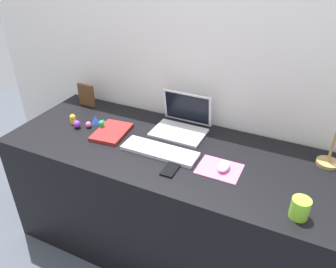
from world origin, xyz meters
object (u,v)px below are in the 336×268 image
at_px(cell_phone, 171,169).
at_px(desk_lamp, 336,137).
at_px(toy_figurine_yellow, 73,118).
at_px(mouse, 224,166).
at_px(notebook_pad, 112,132).
at_px(toy_figurine_blue, 96,120).
at_px(toy_figurine_cyan, 104,122).
at_px(keyboard, 160,151).
at_px(toy_figurine_purple, 77,124).
at_px(toy_figurine_pink, 89,124).
at_px(toy_figurine_green, 102,125).
at_px(coffee_mug, 300,208).
at_px(laptop, 183,121).
at_px(picture_frame, 86,95).

height_order(cell_phone, desk_lamp, desk_lamp).
bearing_deg(toy_figurine_yellow, mouse, -3.46).
relative_size(notebook_pad, toy_figurine_blue, 4.41).
height_order(desk_lamp, toy_figurine_cyan, desk_lamp).
bearing_deg(cell_phone, toy_figurine_blue, 159.21).
bearing_deg(keyboard, toy_figurine_purple, 177.55).
distance_m(toy_figurine_pink, toy_figurine_yellow, 0.11).
height_order(keyboard, toy_figurine_blue, toy_figurine_blue).
bearing_deg(notebook_pad, toy_figurine_yellow, 173.60).
height_order(notebook_pad, toy_figurine_green, toy_figurine_green).
xyz_separation_m(coffee_mug, toy_figurine_purple, (-1.28, 0.19, -0.02)).
xyz_separation_m(mouse, desk_lamp, (0.46, 0.23, 0.16)).
relative_size(desk_lamp, notebook_pad, 1.62).
xyz_separation_m(cell_phone, toy_figurine_pink, (-0.62, 0.17, 0.01)).
distance_m(keyboard, toy_figurine_blue, 0.51).
height_order(keyboard, toy_figurine_cyan, toy_figurine_cyan).
distance_m(toy_figurine_blue, toy_figurine_cyan, 0.06).
height_order(mouse, coffee_mug, coffee_mug).
xyz_separation_m(mouse, coffee_mug, (0.37, -0.17, 0.02)).
bearing_deg(toy_figurine_green, mouse, -5.11).
bearing_deg(coffee_mug, cell_phone, 174.26).
height_order(desk_lamp, toy_figurine_pink, desk_lamp).
bearing_deg(toy_figurine_pink, coffee_mug, -10.56).
distance_m(desk_lamp, toy_figurine_yellow, 1.44).
distance_m(keyboard, toy_figurine_pink, 0.51).
bearing_deg(laptop, toy_figurine_cyan, -160.79).
relative_size(toy_figurine_purple, toy_figurine_yellow, 0.76).
distance_m(notebook_pad, toy_figurine_green, 0.08).
distance_m(mouse, toy_figurine_pink, 0.86).
distance_m(picture_frame, toy_figurine_green, 0.36).
xyz_separation_m(picture_frame, toy_figurine_cyan, (0.26, -0.18, -0.05)).
xyz_separation_m(cell_phone, toy_figurine_yellow, (-0.74, 0.17, 0.03)).
relative_size(keyboard, toy_figurine_green, 6.89).
bearing_deg(keyboard, coffee_mug, -13.25).
bearing_deg(desk_lamp, mouse, -152.76).
xyz_separation_m(cell_phone, notebook_pad, (-0.46, 0.17, 0.01)).
xyz_separation_m(cell_phone, toy_figurine_cyan, (-0.55, 0.23, 0.02)).
bearing_deg(picture_frame, coffee_mug, -18.24).
relative_size(notebook_pad, picture_frame, 1.60).
bearing_deg(laptop, toy_figurine_pink, -157.19).
bearing_deg(keyboard, cell_phone, -42.90).
bearing_deg(toy_figurine_cyan, picture_frame, 145.43).
xyz_separation_m(toy_figurine_purple, toy_figurine_pink, (0.06, 0.03, -0.00)).
xyz_separation_m(desk_lamp, picture_frame, (-1.50, 0.06, -0.11)).
height_order(toy_figurine_blue, toy_figurine_cyan, toy_figurine_blue).
relative_size(cell_phone, desk_lamp, 0.33).
height_order(laptop, toy_figurine_cyan, laptop).
xyz_separation_m(laptop, toy_figurine_cyan, (-0.45, -0.16, -0.03)).
distance_m(coffee_mug, toy_figurine_yellow, 1.36).
distance_m(cell_phone, toy_figurine_green, 0.56).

